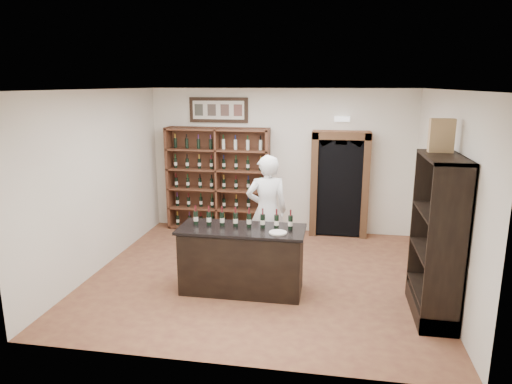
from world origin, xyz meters
TOP-DOWN VIEW (x-y plane):
  - floor at (0.00, 0.00)m, footprint 5.50×5.50m
  - ceiling at (0.00, 0.00)m, footprint 5.50×5.50m
  - wall_back at (0.00, 2.50)m, footprint 5.50×0.04m
  - wall_left at (-2.75, 0.00)m, footprint 0.04×5.00m
  - wall_right at (2.75, 0.00)m, footprint 0.04×5.00m
  - wine_shelf at (-1.30, 2.33)m, footprint 2.20×0.38m
  - framed_picture at (-1.30, 2.47)m, footprint 1.25×0.04m
  - arched_doorway at (1.25, 2.33)m, footprint 1.17×0.35m
  - emergency_light at (1.25, 2.42)m, footprint 0.30×0.10m
  - tasting_counter at (-0.20, -0.60)m, footprint 1.88×0.78m
  - counter_bottle_0 at (-0.92, -0.54)m, footprint 0.07×0.07m
  - counter_bottle_1 at (-0.71, -0.54)m, footprint 0.07×0.07m
  - counter_bottle_2 at (-0.51, -0.54)m, footprint 0.07×0.07m
  - counter_bottle_3 at (-0.30, -0.54)m, footprint 0.07×0.07m
  - counter_bottle_4 at (-0.10, -0.54)m, footprint 0.07×0.07m
  - counter_bottle_5 at (0.11, -0.54)m, footprint 0.07×0.07m
  - counter_bottle_6 at (0.31, -0.54)m, footprint 0.07×0.07m
  - counter_bottle_7 at (0.52, -0.54)m, footprint 0.07×0.07m
  - side_cabinet at (2.52, -0.90)m, footprint 0.48×1.20m
  - shopkeeper at (0.02, 0.49)m, footprint 0.81×0.64m
  - plate at (0.36, -0.75)m, footprint 0.26×0.26m
  - wine_crate at (2.49, -0.61)m, footprint 0.32×0.13m

SIDE VIEW (x-z plane):
  - floor at x=0.00m, z-range 0.00..0.00m
  - tasting_counter at x=-0.20m, z-range -0.01..0.99m
  - side_cabinet at x=2.52m, z-range -0.35..1.85m
  - shopkeeper at x=0.02m, z-range 0.00..1.94m
  - plate at x=0.36m, z-range 1.00..1.02m
  - wine_shelf at x=-1.30m, z-range 0.00..2.20m
  - counter_bottle_0 at x=-0.92m, z-range 0.96..1.26m
  - counter_bottle_1 at x=-0.71m, z-range 0.96..1.26m
  - counter_bottle_2 at x=-0.51m, z-range 0.96..1.26m
  - counter_bottle_3 at x=-0.30m, z-range 0.96..1.26m
  - counter_bottle_4 at x=-0.10m, z-range 0.96..1.26m
  - counter_bottle_5 at x=0.11m, z-range 0.96..1.26m
  - counter_bottle_6 at x=0.31m, z-range 0.96..1.26m
  - counter_bottle_7 at x=0.52m, z-range 0.96..1.26m
  - arched_doorway at x=1.25m, z-range 0.05..2.22m
  - wall_back at x=0.00m, z-range 0.00..3.00m
  - wall_left at x=-2.75m, z-range 0.00..3.00m
  - wall_right at x=2.75m, z-range 0.00..3.00m
  - emergency_light at x=1.25m, z-range 2.35..2.45m
  - wine_crate at x=2.49m, z-range 2.20..2.64m
  - framed_picture at x=-1.30m, z-range 2.29..2.81m
  - ceiling at x=0.00m, z-range 3.00..3.00m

